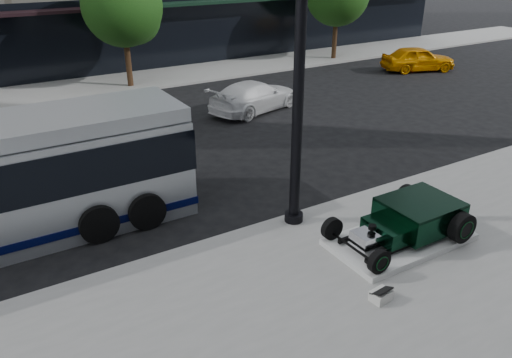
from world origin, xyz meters
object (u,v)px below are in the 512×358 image
hot_rod (412,217)px  lamppost (299,66)px  white_sedan (255,96)px  yellow_taxi (418,59)px

hot_rod → lamppost: lamppost is taller
hot_rod → white_sedan: size_ratio=0.72×
hot_rod → white_sedan: bearing=78.5°
yellow_taxi → lamppost: bearing=143.5°
white_sedan → yellow_taxi: yellow_taxi is taller
hot_rod → white_sedan: 11.23m
lamppost → white_sedan: (4.15, 8.86, -3.45)m
lamppost → yellow_taxi: lamppost is taller
lamppost → white_sedan: lamppost is taller
white_sedan → yellow_taxi: size_ratio=1.10×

